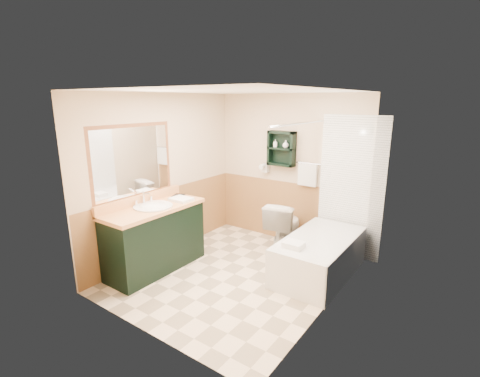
# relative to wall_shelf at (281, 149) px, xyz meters

# --- Properties ---
(floor) EXTENTS (3.00, 3.00, 0.00)m
(floor) POSITION_rel_wall_shelf_xyz_m (0.10, -1.41, -1.55)
(floor) COLOR beige
(floor) RESTS_ON ground
(back_wall) EXTENTS (2.60, 0.04, 2.40)m
(back_wall) POSITION_rel_wall_shelf_xyz_m (0.10, 0.11, -0.35)
(back_wall) COLOR beige
(back_wall) RESTS_ON ground
(left_wall) EXTENTS (0.04, 3.00, 2.40)m
(left_wall) POSITION_rel_wall_shelf_xyz_m (-1.22, -1.41, -0.35)
(left_wall) COLOR beige
(left_wall) RESTS_ON ground
(right_wall) EXTENTS (0.04, 3.00, 2.40)m
(right_wall) POSITION_rel_wall_shelf_xyz_m (1.42, -1.41, -0.35)
(right_wall) COLOR beige
(right_wall) RESTS_ON ground
(ceiling) EXTENTS (2.60, 3.00, 0.04)m
(ceiling) POSITION_rel_wall_shelf_xyz_m (0.10, -1.41, 0.87)
(ceiling) COLOR white
(ceiling) RESTS_ON back_wall
(wainscot_left) EXTENTS (2.98, 2.98, 1.00)m
(wainscot_left) POSITION_rel_wall_shelf_xyz_m (-1.19, -1.41, -1.05)
(wainscot_left) COLOR #A97E44
(wainscot_left) RESTS_ON left_wall
(wainscot_back) EXTENTS (2.58, 2.58, 1.00)m
(wainscot_back) POSITION_rel_wall_shelf_xyz_m (0.10, 0.08, -1.05)
(wainscot_back) COLOR #A97E44
(wainscot_back) RESTS_ON back_wall
(mirror_frame) EXTENTS (1.30, 1.30, 1.00)m
(mirror_frame) POSITION_rel_wall_shelf_xyz_m (-1.17, -1.96, -0.05)
(mirror_frame) COLOR brown
(mirror_frame) RESTS_ON left_wall
(mirror_glass) EXTENTS (1.20, 1.20, 0.90)m
(mirror_glass) POSITION_rel_wall_shelf_xyz_m (-1.17, -1.96, -0.05)
(mirror_glass) COLOR white
(mirror_glass) RESTS_ON left_wall
(tile_right) EXTENTS (1.50, 1.50, 2.10)m
(tile_right) POSITION_rel_wall_shelf_xyz_m (1.38, -0.66, -0.50)
(tile_right) COLOR white
(tile_right) RESTS_ON right_wall
(tile_back) EXTENTS (0.95, 0.95, 2.10)m
(tile_back) POSITION_rel_wall_shelf_xyz_m (1.13, 0.07, -0.50)
(tile_back) COLOR white
(tile_back) RESTS_ON back_wall
(tile_accent) EXTENTS (1.50, 1.50, 0.10)m
(tile_accent) POSITION_rel_wall_shelf_xyz_m (1.37, -0.66, 0.35)
(tile_accent) COLOR #134432
(tile_accent) RESTS_ON right_wall
(wall_shelf) EXTENTS (0.45, 0.15, 0.55)m
(wall_shelf) POSITION_rel_wall_shelf_xyz_m (0.00, 0.00, 0.00)
(wall_shelf) COLOR black
(wall_shelf) RESTS_ON back_wall
(hair_dryer) EXTENTS (0.10, 0.24, 0.18)m
(hair_dryer) POSITION_rel_wall_shelf_xyz_m (-0.30, 0.02, -0.35)
(hair_dryer) COLOR silver
(hair_dryer) RESTS_ON back_wall
(towel_bar) EXTENTS (0.40, 0.06, 0.40)m
(towel_bar) POSITION_rel_wall_shelf_xyz_m (0.45, 0.04, -0.20)
(towel_bar) COLOR white
(towel_bar) RESTS_ON back_wall
(curtain_rod) EXTENTS (0.03, 1.60, 0.03)m
(curtain_rod) POSITION_rel_wall_shelf_xyz_m (0.63, -0.66, 0.45)
(curtain_rod) COLOR silver
(curtain_rod) RESTS_ON back_wall
(shower_curtain) EXTENTS (1.05, 1.05, 1.70)m
(shower_curtain) POSITION_rel_wall_shelf_xyz_m (0.63, -0.48, -0.40)
(shower_curtain) COLOR #BFB191
(shower_curtain) RESTS_ON curtain_rod
(vanity) EXTENTS (0.59, 1.43, 0.90)m
(vanity) POSITION_rel_wall_shelf_xyz_m (-0.89, -1.90, -1.10)
(vanity) COLOR black
(vanity) RESTS_ON ground
(bathtub) EXTENTS (0.79, 1.50, 0.53)m
(bathtub) POSITION_rel_wall_shelf_xyz_m (1.03, -0.74, -1.29)
(bathtub) COLOR silver
(bathtub) RESTS_ON ground
(toilet) EXTENTS (0.58, 0.86, 0.78)m
(toilet) POSITION_rel_wall_shelf_xyz_m (0.25, -0.31, -1.16)
(toilet) COLOR silver
(toilet) RESTS_ON ground
(counter_towel) EXTENTS (0.30, 0.24, 0.04)m
(counter_towel) POSITION_rel_wall_shelf_xyz_m (-0.80, -1.47, -0.63)
(counter_towel) COLOR white
(counter_towel) RESTS_ON vanity
(vanity_book) EXTENTS (0.15, 0.08, 0.21)m
(vanity_book) POSITION_rel_wall_shelf_xyz_m (-1.06, -1.36, -0.54)
(vanity_book) COLOR black
(vanity_book) RESTS_ON vanity
(tub_towel) EXTENTS (0.24, 0.20, 0.07)m
(tub_towel) POSITION_rel_wall_shelf_xyz_m (0.87, -1.22, -0.99)
(tub_towel) COLOR white
(tub_towel) RESTS_ON bathtub
(soap_bottle_a) EXTENTS (0.09, 0.13, 0.06)m
(soap_bottle_a) POSITION_rel_wall_shelf_xyz_m (-0.11, -0.01, 0.04)
(soap_bottle_a) COLOR silver
(soap_bottle_a) RESTS_ON wall_shelf
(soap_bottle_b) EXTENTS (0.10, 0.12, 0.10)m
(soap_bottle_b) POSITION_rel_wall_shelf_xyz_m (0.08, -0.01, 0.06)
(soap_bottle_b) COLOR silver
(soap_bottle_b) RESTS_ON wall_shelf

